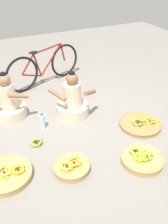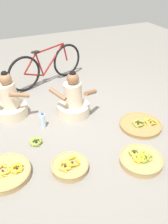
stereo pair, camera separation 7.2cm
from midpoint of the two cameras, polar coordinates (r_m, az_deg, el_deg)
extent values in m
plane|color=gray|center=(3.77, -0.69, -2.91)|extent=(10.00, 10.00, 0.00)
cylinder|color=beige|center=(3.96, -1.94, 0.62)|extent=(0.52, 0.52, 0.18)
cylinder|color=beige|center=(3.82, -2.01, 4.13)|extent=(0.38, 0.37, 0.39)
sphere|color=#8C6042|center=(3.69, -2.10, 7.84)|extent=(0.19, 0.19, 0.19)
sphere|color=black|center=(3.66, -2.12, 8.92)|extent=(0.10, 0.10, 0.10)
cylinder|color=#8C6042|center=(3.68, -5.61, 4.16)|extent=(0.22, 0.30, 0.16)
cylinder|color=#8C6042|center=(3.72, 2.05, 4.59)|extent=(0.29, 0.23, 0.16)
cylinder|color=beige|center=(4.10, -16.21, 0.35)|extent=(0.52, 0.52, 0.18)
cylinder|color=beige|center=(3.96, -16.84, 3.79)|extent=(0.40, 0.38, 0.41)
sphere|color=#9E704C|center=(3.83, -17.51, 7.41)|extent=(0.19, 0.19, 0.19)
sphere|color=black|center=(3.80, -17.70, 8.44)|extent=(0.10, 0.10, 0.10)
cylinder|color=#9E704C|center=(3.75, -14.45, 3.90)|extent=(0.31, 0.09, 0.16)
torus|color=black|center=(4.68, -13.41, 8.65)|extent=(0.66, 0.26, 0.68)
torus|color=black|center=(5.20, -3.62, 12.02)|extent=(0.66, 0.26, 0.68)
cylinder|color=maroon|center=(4.97, -6.81, 12.17)|extent=(0.53, 0.20, 0.55)
cylinder|color=maroon|center=(4.81, -9.94, 10.85)|extent=(0.15, 0.08, 0.49)
cylinder|color=maroon|center=(4.85, -7.58, 14.62)|extent=(0.63, 0.23, 0.08)
cylinder|color=maroon|center=(4.81, -11.20, 8.57)|extent=(0.41, 0.16, 0.18)
cylinder|color=maroon|center=(4.68, -12.14, 11.00)|extent=(0.31, 0.13, 0.35)
cylinder|color=maroon|center=(5.11, -4.05, 13.86)|extent=(0.12, 0.07, 0.38)
ellipsoid|color=black|center=(4.69, -10.89, 13.68)|extent=(0.18, 0.08, 0.05)
cylinder|color=tan|center=(3.11, -17.36, -13.59)|extent=(0.60, 0.60, 0.08)
torus|color=tan|center=(3.08, -17.48, -13.11)|extent=(0.61, 0.61, 0.02)
ellipsoid|color=yellow|center=(3.05, -13.91, -12.39)|extent=(0.04, 0.12, 0.06)
ellipsoid|color=yellow|center=(3.07, -14.39, -11.92)|extent=(0.11, 0.11, 0.08)
ellipsoid|color=yellow|center=(3.08, -15.49, -12.17)|extent=(0.12, 0.08, 0.05)
ellipsoid|color=yellow|center=(3.05, -15.89, -12.59)|extent=(0.08, 0.13, 0.07)
ellipsoid|color=yellow|center=(3.02, -15.63, -13.23)|extent=(0.09, 0.12, 0.05)
ellipsoid|color=yellow|center=(3.00, -14.74, -13.36)|extent=(0.12, 0.04, 0.06)
ellipsoid|color=yellow|center=(3.01, -14.19, -13.05)|extent=(0.12, 0.09, 0.07)
sphere|color=#382D19|center=(3.04, -14.90, -12.62)|extent=(0.03, 0.03, 0.03)
ellipsoid|color=yellow|center=(3.07, -16.74, -12.50)|extent=(0.05, 0.15, 0.07)
ellipsoid|color=yellow|center=(3.09, -17.13, -12.12)|extent=(0.12, 0.13, 0.08)
ellipsoid|color=yellow|center=(3.10, -18.58, -12.16)|extent=(0.15, 0.08, 0.09)
ellipsoid|color=yellow|center=(3.02, -18.29, -13.87)|extent=(0.15, 0.09, 0.06)
ellipsoid|color=yellow|center=(3.01, -17.23, -13.53)|extent=(0.15, 0.09, 0.08)
sphere|color=#382D19|center=(3.06, -17.93, -12.95)|extent=(0.03, 0.03, 0.03)
cylinder|color=tan|center=(3.04, -2.65, -12.79)|extent=(0.45, 0.45, 0.08)
torus|color=tan|center=(3.02, -2.67, -12.26)|extent=(0.46, 0.46, 0.02)
ellipsoid|color=gold|center=(3.03, -0.94, -11.27)|extent=(0.04, 0.15, 0.05)
ellipsoid|color=gold|center=(3.05, -2.39, -10.78)|extent=(0.15, 0.05, 0.08)
ellipsoid|color=gold|center=(2.99, -3.26, -11.99)|extent=(0.03, 0.15, 0.06)
ellipsoid|color=gold|center=(2.96, -1.35, -12.31)|extent=(0.15, 0.06, 0.09)
sphere|color=#382D19|center=(3.01, -2.05, -11.68)|extent=(0.03, 0.03, 0.03)
ellipsoid|color=yellow|center=(2.97, -2.66, -12.18)|extent=(0.05, 0.14, 0.08)
ellipsoid|color=yellow|center=(3.01, -3.76, -11.70)|extent=(0.14, 0.08, 0.06)
ellipsoid|color=yellow|center=(2.98, -4.92, -12.28)|extent=(0.11, 0.13, 0.08)
ellipsoid|color=yellow|center=(2.93, -4.39, -13.22)|extent=(0.11, 0.13, 0.07)
ellipsoid|color=yellow|center=(2.93, -3.19, -13.14)|extent=(0.14, 0.05, 0.08)
sphere|color=#382D19|center=(2.97, -3.78, -12.49)|extent=(0.03, 0.03, 0.03)
cylinder|color=#A87F47|center=(3.82, 13.62, -3.04)|extent=(0.63, 0.63, 0.05)
torus|color=#A87F47|center=(3.80, 13.67, -2.71)|extent=(0.64, 0.64, 0.02)
ellipsoid|color=yellow|center=(3.87, 16.82, -2.03)|extent=(0.05, 0.15, 0.07)
ellipsoid|color=yellow|center=(3.87, 15.16, -1.81)|extent=(0.16, 0.06, 0.05)
ellipsoid|color=yellow|center=(3.80, 15.14, -2.37)|extent=(0.03, 0.15, 0.09)
ellipsoid|color=yellow|center=(3.80, 16.71, -2.61)|extent=(0.15, 0.06, 0.09)
sphere|color=#382D19|center=(3.84, 15.93, -2.24)|extent=(0.03, 0.03, 0.03)
ellipsoid|color=#8CAD38|center=(3.80, 13.78, -2.16)|extent=(0.07, 0.14, 0.09)
ellipsoid|color=#8CAD38|center=(3.80, 12.74, -2.01)|extent=(0.14, 0.05, 0.08)
ellipsoid|color=#8CAD38|center=(3.73, 12.39, -2.83)|extent=(0.04, 0.14, 0.06)
ellipsoid|color=#8CAD38|center=(3.73, 13.86, -3.03)|extent=(0.14, 0.06, 0.06)
sphere|color=#382D19|center=(3.76, 13.17, -2.58)|extent=(0.03, 0.03, 0.03)
cylinder|color=tan|center=(3.21, 13.85, -11.01)|extent=(0.54, 0.54, 0.08)
torus|color=tan|center=(3.18, 13.95, -10.51)|extent=(0.55, 0.55, 0.02)
ellipsoid|color=gold|center=(3.22, 15.50, -9.53)|extent=(0.06, 0.15, 0.07)
ellipsoid|color=gold|center=(3.21, 13.83, -9.49)|extent=(0.15, 0.06, 0.06)
ellipsoid|color=gold|center=(3.15, 13.78, -10.53)|extent=(0.04, 0.15, 0.06)
ellipsoid|color=gold|center=(3.14, 15.35, -10.89)|extent=(0.15, 0.04, 0.05)
sphere|color=#382D19|center=(3.18, 14.73, -10.09)|extent=(0.03, 0.03, 0.03)
ellipsoid|color=#9EB747|center=(3.23, 13.22, -8.92)|extent=(0.05, 0.12, 0.07)
ellipsoid|color=#9EB747|center=(3.24, 12.43, -8.55)|extent=(0.12, 0.10, 0.07)
ellipsoid|color=#9EB747|center=(3.23, 11.69, -8.73)|extent=(0.13, 0.07, 0.07)
ellipsoid|color=#9EB747|center=(3.18, 11.67, -9.48)|extent=(0.05, 0.12, 0.08)
ellipsoid|color=#9EB747|center=(3.17, 12.33, -9.83)|extent=(0.12, 0.11, 0.06)
ellipsoid|color=#9EB747|center=(3.20, 13.26, -9.57)|extent=(0.12, 0.09, 0.06)
sphere|color=#382D19|center=(3.21, 12.41, -9.19)|extent=(0.03, 0.03, 0.03)
ellipsoid|color=yellow|center=(3.16, 14.20, -10.05)|extent=(0.04, 0.12, 0.08)
ellipsoid|color=yellow|center=(3.18, 13.25, -9.76)|extent=(0.13, 0.09, 0.07)
ellipsoid|color=yellow|center=(3.17, 12.83, -9.85)|extent=(0.12, 0.04, 0.06)
ellipsoid|color=yellow|center=(3.13, 12.43, -10.41)|extent=(0.09, 0.13, 0.07)
ellipsoid|color=yellow|center=(3.11, 12.81, -10.92)|extent=(0.07, 0.13, 0.07)
ellipsoid|color=yellow|center=(3.10, 13.62, -11.07)|extent=(0.13, 0.08, 0.07)
ellipsoid|color=yellow|center=(3.13, 14.34, -10.65)|extent=(0.12, 0.10, 0.08)
sphere|color=#382D19|center=(3.14, 13.39, -10.42)|extent=(0.03, 0.03, 0.03)
ellipsoid|color=#8CAD38|center=(3.19, 15.07, -9.85)|extent=(0.06, 0.13, 0.08)
ellipsoid|color=#8CAD38|center=(3.20, 14.52, -9.66)|extent=(0.12, 0.12, 0.07)
ellipsoid|color=#8CAD38|center=(3.18, 13.49, -9.96)|extent=(0.13, 0.08, 0.06)
ellipsoid|color=#8CAD38|center=(3.14, 13.39, -10.40)|extent=(0.08, 0.13, 0.07)
ellipsoid|color=#8CAD38|center=(3.12, 13.90, -10.94)|extent=(0.09, 0.13, 0.07)
ellipsoid|color=#8CAD38|center=(3.12, 14.88, -11.05)|extent=(0.13, 0.05, 0.06)
ellipsoid|color=#8CAD38|center=(3.16, 15.44, -10.42)|extent=(0.11, 0.12, 0.09)
sphere|color=#382D19|center=(3.16, 14.39, -10.36)|extent=(0.03, 0.03, 0.03)
ellipsoid|color=#8CAD38|center=(3.46, -9.64, -6.61)|extent=(0.05, 0.14, 0.09)
ellipsoid|color=#8CAD38|center=(3.51, -10.36, -6.22)|extent=(0.14, 0.10, 0.08)
ellipsoid|color=#8CAD38|center=(3.50, -11.31, -6.48)|extent=(0.14, 0.10, 0.07)
ellipsoid|color=#8CAD38|center=(3.45, -11.59, -7.08)|extent=(0.04, 0.14, 0.09)
ellipsoid|color=#8CAD38|center=(3.42, -10.85, -7.57)|extent=(0.14, 0.10, 0.06)
ellipsoid|color=#8CAD38|center=(3.43, -9.79, -7.20)|extent=(0.13, 0.12, 0.07)
sphere|color=#382D19|center=(3.46, -10.62, -6.89)|extent=(0.03, 0.03, 0.03)
cylinder|color=silver|center=(3.70, -9.07, -2.07)|extent=(0.08, 0.08, 0.22)
cylinder|color=#2D59B7|center=(3.63, -9.24, -0.49)|extent=(0.04, 0.04, 0.02)
camera|label=1|loc=(0.04, -89.39, 0.40)|focal=38.92mm
camera|label=2|loc=(0.04, 90.61, -0.40)|focal=38.92mm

